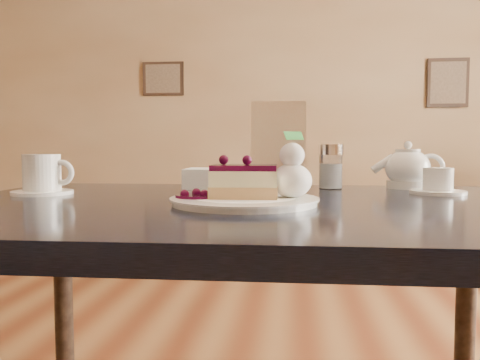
# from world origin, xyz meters

# --- Properties ---
(main_table) EXTENTS (1.24, 0.84, 0.77)m
(main_table) POSITION_xyz_m (-0.01, 0.30, 0.69)
(main_table) COLOR black
(main_table) RESTS_ON ground
(dessert_plate) EXTENTS (0.27, 0.27, 0.01)m
(dessert_plate) POSITION_xyz_m (-0.01, 0.25, 0.77)
(dessert_plate) COLOR white
(dessert_plate) RESTS_ON main_table
(cheesecake_slice) EXTENTS (0.12, 0.09, 0.06)m
(cheesecake_slice) POSITION_xyz_m (-0.01, 0.25, 0.81)
(cheesecake_slice) COLOR tan
(cheesecake_slice) RESTS_ON dessert_plate
(whipped_cream) EXTENTS (0.07, 0.07, 0.07)m
(whipped_cream) POSITION_xyz_m (0.08, 0.26, 0.81)
(whipped_cream) COLOR white
(whipped_cream) RESTS_ON dessert_plate
(berry_sauce) EXTENTS (0.08, 0.08, 0.01)m
(berry_sauce) POSITION_xyz_m (-0.10, 0.24, 0.78)
(berry_sauce) COLOR #320621
(berry_sauce) RESTS_ON dessert_plate
(coffee_set) EXTENTS (0.14, 0.13, 0.09)m
(coffee_set) POSITION_xyz_m (-0.48, 0.38, 0.81)
(coffee_set) COLOR white
(coffee_set) RESTS_ON main_table
(tea_set) EXTENTS (0.20, 0.26, 0.11)m
(tea_set) POSITION_xyz_m (0.38, 0.61, 0.81)
(tea_set) COLOR white
(tea_set) RESTS_ON main_table
(menu_card) EXTENTS (0.14, 0.03, 0.22)m
(menu_card) POSITION_xyz_m (0.04, 0.64, 0.88)
(menu_card) COLOR #F6E8CB
(menu_card) RESTS_ON main_table
(sugar_shaker) EXTENTS (0.06, 0.06, 0.11)m
(sugar_shaker) POSITION_xyz_m (0.17, 0.59, 0.82)
(sugar_shaker) COLOR white
(sugar_shaker) RESTS_ON main_table
(napkin_stack) EXTENTS (0.13, 0.13, 0.05)m
(napkin_stack) POSITION_xyz_m (-0.13, 0.58, 0.79)
(napkin_stack) COLOR white
(napkin_stack) RESTS_ON main_table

